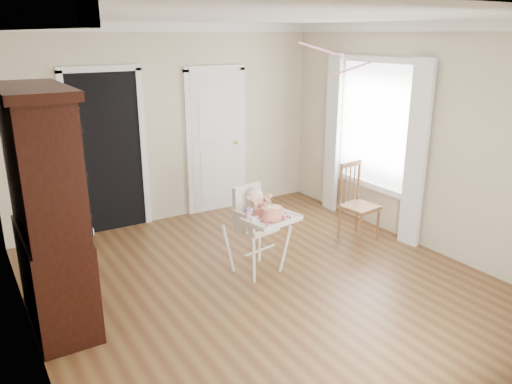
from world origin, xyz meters
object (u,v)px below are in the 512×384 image
sippy_cup (248,214)px  cake (272,213)px  high_chair (257,220)px  china_cabinet (48,211)px  dining_chair (358,204)px

sippy_cup → cake: bearing=-27.8°
high_chair → sippy_cup: (-0.19, -0.12, 0.15)m
high_chair → sippy_cup: 0.27m
high_chair → cake: size_ratio=3.41×
china_cabinet → dining_chair: china_cabinet is taller
high_chair → china_cabinet: china_cabinet is taller
cake → china_cabinet: size_ratio=0.14×
cake → china_cabinet: 2.17m
sippy_cup → high_chair: bearing=32.4°
cake → sippy_cup: bearing=152.2°
high_chair → china_cabinet: (-2.08, 0.12, 0.46)m
high_chair → china_cabinet: bearing=166.6°
high_chair → cake: high_chair is taller
high_chair → dining_chair: dining_chair is taller
sippy_cup → dining_chair: dining_chair is taller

